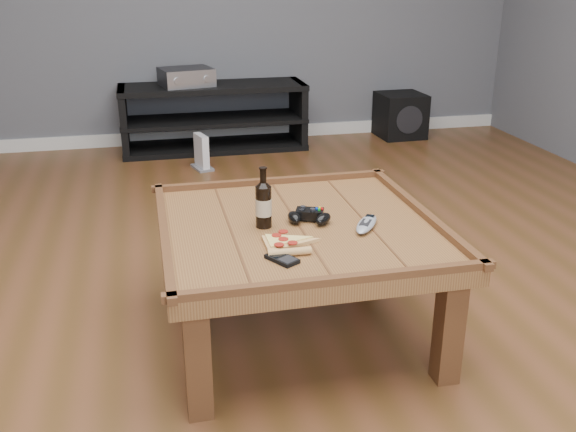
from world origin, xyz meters
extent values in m
plane|color=#4E3116|center=(0.00, 0.00, 0.00)|extent=(6.00, 6.00, 0.00)
cube|color=silver|center=(0.00, 2.99, 0.05)|extent=(5.00, 0.02, 0.10)
cube|color=brown|center=(0.00, 0.00, 0.42)|extent=(1.00, 1.00, 0.06)
cube|color=#452012|center=(-0.42, -0.42, 0.20)|extent=(0.08, 0.08, 0.39)
cube|color=#452012|center=(0.42, -0.42, 0.20)|extent=(0.08, 0.08, 0.39)
cube|color=#452012|center=(-0.42, 0.42, 0.20)|extent=(0.08, 0.08, 0.39)
cube|color=#452012|center=(0.42, 0.42, 0.20)|extent=(0.08, 0.08, 0.39)
cube|color=#452012|center=(0.00, 0.48, 0.46)|extent=(1.03, 0.03, 0.03)
cube|color=#452012|center=(0.00, -0.48, 0.46)|extent=(1.03, 0.03, 0.03)
cube|color=#452012|center=(0.48, 0.00, 0.46)|extent=(0.03, 1.03, 0.03)
cube|color=#452012|center=(-0.48, 0.00, 0.46)|extent=(0.03, 1.03, 0.03)
cube|color=black|center=(0.00, 2.75, 0.48)|extent=(1.40, 0.45, 0.04)
cube|color=black|center=(0.00, 2.75, 0.23)|extent=(1.40, 0.45, 0.03)
cube|color=black|center=(0.00, 2.75, 0.02)|extent=(1.40, 0.45, 0.04)
cube|color=black|center=(-0.67, 2.75, 0.25)|extent=(0.05, 0.44, 0.50)
cube|color=black|center=(0.67, 2.75, 0.25)|extent=(0.05, 0.44, 0.50)
cylinder|color=black|center=(-0.13, 0.01, 0.53)|extent=(0.06, 0.06, 0.15)
cone|color=black|center=(-0.13, 0.01, 0.62)|extent=(0.06, 0.06, 0.03)
cylinder|color=black|center=(-0.13, 0.01, 0.64)|extent=(0.02, 0.02, 0.05)
cylinder|color=black|center=(-0.13, 0.01, 0.67)|extent=(0.03, 0.03, 0.01)
cylinder|color=#C4AF8E|center=(-0.13, 0.01, 0.53)|extent=(0.06, 0.06, 0.06)
cube|color=black|center=(0.05, 0.03, 0.47)|extent=(0.12, 0.10, 0.03)
ellipsoid|color=black|center=(-0.01, 0.02, 0.47)|extent=(0.05, 0.09, 0.04)
ellipsoid|color=black|center=(0.09, -0.02, 0.47)|extent=(0.09, 0.09, 0.04)
cylinder|color=black|center=(0.03, 0.05, 0.49)|extent=(0.02, 0.02, 0.01)
cylinder|color=black|center=(0.06, 0.02, 0.49)|extent=(0.02, 0.02, 0.01)
cylinder|color=yellow|center=(0.09, 0.04, 0.49)|extent=(0.01, 0.01, 0.01)
cylinder|color=red|center=(0.10, 0.02, 0.49)|extent=(0.01, 0.01, 0.01)
cylinder|color=#0C33CC|center=(0.08, 0.03, 0.49)|extent=(0.01, 0.01, 0.01)
cylinder|color=#0C9919|center=(0.08, 0.02, 0.49)|extent=(0.01, 0.01, 0.01)
cylinder|color=#DDB360|center=(-0.09, -0.26, 0.46)|extent=(0.15, 0.03, 0.03)
cylinder|color=maroon|center=(-0.12, -0.21, 0.47)|extent=(0.03, 0.03, 0.00)
cylinder|color=maroon|center=(-0.07, -0.20, 0.47)|extent=(0.03, 0.03, 0.00)
cylinder|color=maroon|center=(-0.09, -0.16, 0.47)|extent=(0.03, 0.03, 0.00)
cylinder|color=maroon|center=(-0.11, -0.13, 0.47)|extent=(0.03, 0.03, 0.00)
cylinder|color=maroon|center=(-0.08, -0.10, 0.47)|extent=(0.03, 0.03, 0.00)
cube|color=black|center=(-0.12, -0.29, 0.46)|extent=(0.11, 0.12, 0.01)
cube|color=black|center=(-0.14, -0.27, 0.46)|extent=(0.06, 0.06, 0.00)
cube|color=black|center=(-0.11, -0.31, 0.46)|extent=(0.06, 0.06, 0.00)
ellipsoid|color=gray|center=(0.23, -0.08, 0.46)|extent=(0.15, 0.19, 0.03)
cube|color=black|center=(0.26, -0.04, 0.48)|extent=(0.04, 0.04, 0.00)
cube|color=black|center=(0.23, -0.10, 0.48)|extent=(0.06, 0.07, 0.00)
cube|color=black|center=(-0.19, 2.75, 0.56)|extent=(0.42, 0.37, 0.13)
cube|color=#B2B5BC|center=(-0.16, 2.60, 0.56)|extent=(0.36, 0.09, 0.13)
cylinder|color=#B2B5BC|center=(-0.27, 2.57, 0.56)|extent=(0.05, 0.02, 0.05)
cylinder|color=#B2B5BC|center=(-0.05, 2.62, 0.56)|extent=(0.05, 0.02, 0.05)
cube|color=black|center=(1.55, 2.80, 0.18)|extent=(0.37, 0.37, 0.36)
cylinder|color=black|center=(1.56, 2.62, 0.18)|extent=(0.23, 0.02, 0.23)
cube|color=slate|center=(-0.15, 2.24, 0.01)|extent=(0.16, 0.22, 0.02)
cube|color=white|center=(-0.15, 2.24, 0.13)|extent=(0.09, 0.18, 0.23)
camera|label=1|loc=(-0.52, -2.12, 1.34)|focal=40.00mm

